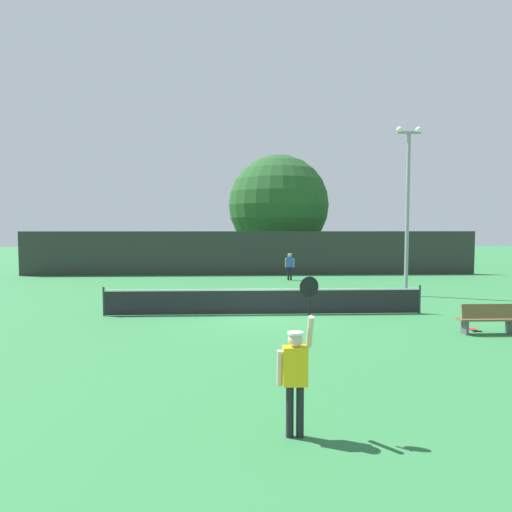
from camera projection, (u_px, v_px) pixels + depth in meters
The scene contains 13 objects.
ground_plane at pixel (264, 315), 17.43m from camera, with size 120.00×120.00×0.00m, color #2D723D.
tennis_net at pixel (264, 301), 17.40m from camera, with size 11.87×0.08×1.07m.
perimeter_fence at pixel (251, 253), 31.65m from camera, with size 30.88×0.12×2.96m, color #2D332D.
player_serving at pixel (296, 367), 7.24m from camera, with size 0.68×0.39×2.51m.
player_receiving at pixel (290, 264), 28.48m from camera, with size 0.57×0.24×1.63m.
tennis_ball at pixel (236, 310), 18.09m from camera, with size 0.07×0.07×0.07m, color #CCE033.
spare_racket at pixel (473, 329), 14.85m from camera, with size 0.28×0.52×0.04m.
courtside_bench at pixel (488, 319), 14.21m from camera, with size 1.80×0.44×0.95m.
light_pole at pixel (408, 200), 21.98m from camera, with size 1.18×0.28×7.93m.
large_tree at pixel (279, 205), 36.82m from camera, with size 7.85×7.85×8.88m.
parked_car_near at pixel (150, 257), 38.10m from camera, with size 2.39×4.40×1.69m.
parked_car_mid at pixel (270, 258), 36.74m from camera, with size 2.47×4.42×1.69m.
parked_car_far at pixel (377, 258), 37.76m from camera, with size 2.03×4.26×1.69m.
Camera 1 is at (-1.04, -17.23, 3.28)m, focal length 32.82 mm.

